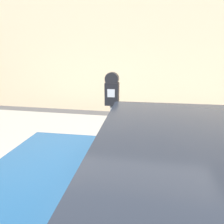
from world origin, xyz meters
TOP-DOWN VIEW (x-y plane):
  - sidewalk at (0.00, 2.20)m, footprint 24.00×2.80m
  - building_facade at (0.00, 4.61)m, footprint 24.00×0.30m
  - parking_meter at (-0.19, 1.06)m, footprint 0.19×0.14m

SIDE VIEW (x-z plane):
  - sidewalk at x=0.00m, z-range 0.00..0.12m
  - parking_meter at x=-0.19m, z-range 0.47..1.94m
  - building_facade at x=0.00m, z-range 0.00..6.06m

